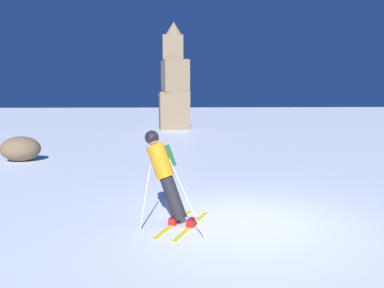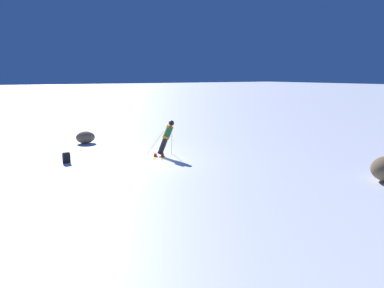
{
  "view_description": "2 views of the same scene",
  "coord_description": "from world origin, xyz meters",
  "views": [
    {
      "loc": [
        -2.21,
        -6.91,
        2.35
      ],
      "look_at": [
        -0.45,
        4.81,
        1.01
      ],
      "focal_mm": 35.0,
      "sensor_mm": 36.0,
      "label": 1
    },
    {
      "loc": [
        6.92,
        16.4,
        4.02
      ],
      "look_at": [
        -0.97,
        3.75,
        1.25
      ],
      "focal_mm": 35.0,
      "sensor_mm": 36.0,
      "label": 2
    }
  ],
  "objects": [
    {
      "name": "skier",
      "position": [
        -1.68,
        0.21,
        1.02
      ],
      "size": [
        1.46,
        1.79,
        1.85
      ],
      "rotation": [
        0.0,
        0.0,
        -0.5
      ],
      "color": "yellow",
      "rests_on": "ground"
    },
    {
      "name": "ground_plane",
      "position": [
        0.0,
        0.0,
        0.0
      ],
      "size": [
        300.0,
        300.0,
        0.0
      ],
      "primitive_type": "plane",
      "color": "white"
    },
    {
      "name": "exposed_boulder_1",
      "position": [
        0.72,
        -5.52,
        0.36
      ],
      "size": [
        1.11,
        0.94,
        0.72
      ],
      "primitive_type": "ellipsoid",
      "color": "#7A664C",
      "rests_on": "ground"
    },
    {
      "name": "spare_backpack",
      "position": [
        2.94,
        -0.95,
        0.24
      ],
      "size": [
        0.33,
        0.27,
        0.5
      ],
      "rotation": [
        0.0,
        0.0,
        0.18
      ],
      "color": "black",
      "rests_on": "ground"
    }
  ]
}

